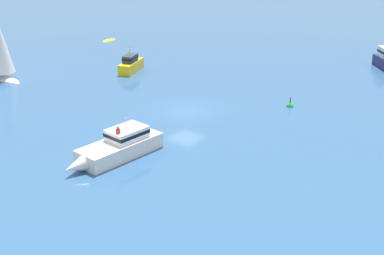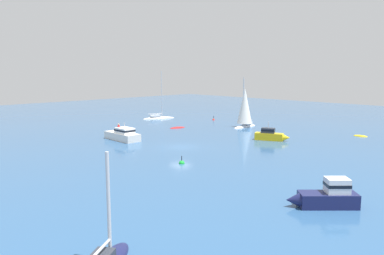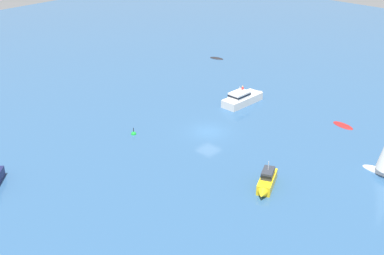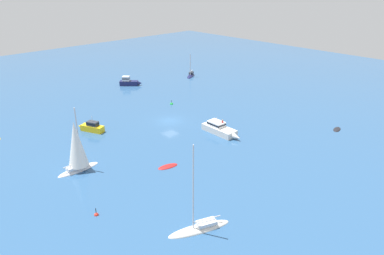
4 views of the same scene
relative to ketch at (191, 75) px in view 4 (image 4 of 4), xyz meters
The scene contains 11 objects.
ground_plane 31.12m from the ketch, 140.31° to the right, with size 160.00×160.00×0.00m, color #2D5684.
ketch is the anchor object (origin of this frame).
launch 39.12m from the ketch, 158.64° to the right, with size 3.09×4.96×2.72m.
cabin_cruiser 16.75m from the ketch, 166.41° to the left, with size 4.62×4.60×2.19m.
sloop 50.72m from the ketch, 150.61° to the right, with size 5.83×2.64×9.12m.
dinghy 42.83m from the ketch, 97.98° to the right, with size 2.68×1.63×0.36m.
sailboat 60.73m from the ketch, 132.50° to the right, with size 6.88×3.80×10.24m.
powerboat 36.68m from the ketch, 125.84° to the right, with size 2.40×7.67×2.62m.
rib 47.71m from the ketch, 137.14° to the right, with size 3.12×1.80×0.41m.
channel_buoy 22.24m from the ketch, 143.44° to the right, with size 0.63×0.63×1.14m.
mooring_buoy 59.21m from the ketch, 143.41° to the right, with size 0.51×0.51×1.12m.
Camera 4 is at (-38.28, -46.04, 24.20)m, focal length 33.61 mm.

